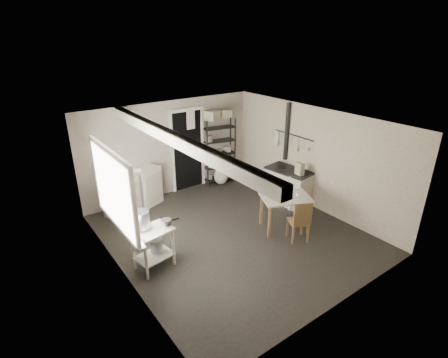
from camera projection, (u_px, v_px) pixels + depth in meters
floor at (233, 234)px, 7.07m from camera, size 5.00×5.00×0.00m
ceiling at (234, 122)px, 6.16m from camera, size 5.00×5.00×0.00m
wall_back at (171, 148)px, 8.48m from camera, size 4.50×0.02×2.30m
wall_front at (344, 241)px, 4.75m from camera, size 4.50×0.02×2.30m
wall_left at (118, 216)px, 5.40m from camera, size 0.02×5.00×2.30m
wall_right at (313, 158)px, 7.83m from camera, size 0.02×5.00×2.30m
window at (112, 190)px, 5.43m from camera, size 0.12×1.76×1.28m
doorway at (188, 151)px, 8.76m from camera, size 0.96×0.10×2.08m
ceiling_beam at (174, 139)px, 5.56m from camera, size 0.18×5.00×0.18m
wallpaper_panel at (313, 158)px, 7.82m from camera, size 0.01×5.00×2.30m
utensil_rail at (293, 135)px, 8.09m from camera, size 0.06×1.20×0.44m
prep_table at (154, 247)px, 5.92m from camera, size 0.72×0.56×0.74m
stockpot at (141, 219)px, 5.72m from camera, size 0.34×0.34×0.29m
saucepan at (166, 222)px, 5.82m from camera, size 0.18×0.18×0.10m
bucket at (156, 245)px, 6.01m from camera, size 0.26×0.26×0.23m
base_cabinets at (133, 190)px, 7.88m from camera, size 1.50×1.05×0.91m
mixing_bowl at (137, 170)px, 7.67m from camera, size 0.37×0.37×0.07m
counter_cup at (114, 175)px, 7.39m from camera, size 0.16×0.16×0.10m
shelf_rack at (219, 148)px, 9.11m from camera, size 0.87×0.47×1.74m
shelf_jar at (207, 135)px, 8.80m from camera, size 0.11×0.11×0.19m
storage_box_a at (212, 109)px, 8.56m from camera, size 0.42×0.40×0.23m
storage_box_b at (225, 107)px, 8.86m from camera, size 0.36×0.34×0.19m
stove at (288, 185)px, 8.21m from camera, size 0.72×1.12×0.83m
stovepipe at (287, 132)px, 8.22m from camera, size 0.11×0.11×1.32m
side_ledge at (299, 190)px, 7.97m from camera, size 0.57×0.37×0.80m
oats_box at (300, 167)px, 7.71m from camera, size 0.14×0.21×0.29m
work_table at (285, 212)px, 7.11m from camera, size 1.15×1.01×0.73m
table_cup at (298, 193)px, 6.96m from camera, size 0.13×0.13×0.09m
chair at (299, 218)px, 6.69m from camera, size 0.48×0.49×0.86m
flour_sack at (221, 176)px, 9.25m from camera, size 0.46×0.41×0.48m
floor_crock at (291, 206)px, 7.99m from camera, size 0.13×0.13×0.15m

